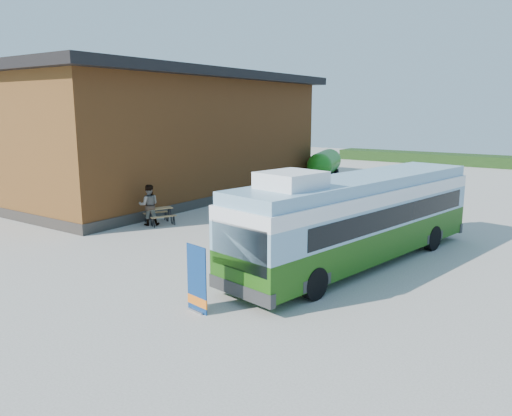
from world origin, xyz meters
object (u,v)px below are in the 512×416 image
Objects in this scene: banner at (197,285)px; person_a at (345,197)px; slurry_tanker at (325,164)px; bus at (359,216)px; picnic_table at (159,212)px; person_b at (149,205)px.

person_a is (-1.94, 13.39, 0.25)m from banner.
banner is 0.31× the size of slurry_tanker.
person_a is 12.52m from slurry_tanker.
picnic_table is at bearing -171.83° from bus.
slurry_tanker is at bearing 115.47° from picnic_table.
banner is 10.66m from person_b.
picnic_table is at bearing 151.19° from banner.
person_a reaches higher than picnic_table.
person_a is at bearing -178.77° from person_b.
bus is at bearing 85.14° from banner.
slurry_tanker is (-8.55, 24.02, 0.54)m from banner.
banner is 13.54m from person_a.
bus is 10.33m from person_b.
bus is 5.91× the size of person_a.
person_b is at bearing 153.78° from banner.
bus is 2.00× the size of slurry_tanker.
banner is at bearing -14.41° from picnic_table.
person_b reaches higher than picnic_table.
person_a is (-3.70, 6.97, -0.69)m from bus.
banner is 0.96× the size of person_b.
person_b is 17.67m from slurry_tanker.
bus reaches higher than picnic_table.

